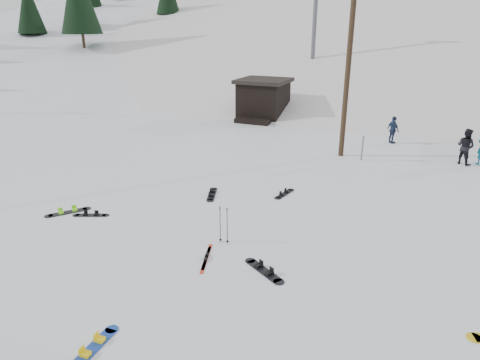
% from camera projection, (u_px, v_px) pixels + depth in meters
% --- Properties ---
extents(ground, '(200.00, 200.00, 0.00)m').
position_uv_depth(ground, '(146.00, 294.00, 10.76)').
color(ground, white).
rests_on(ground, ground).
extents(ski_slope, '(60.00, 85.24, 65.97)m').
position_uv_depth(ski_slope, '(378.00, 158.00, 62.00)').
color(ski_slope, white).
rests_on(ski_slope, ground).
extents(ridge_left, '(47.54, 95.03, 58.38)m').
position_uv_depth(ridge_left, '(144.00, 137.00, 69.47)').
color(ridge_left, white).
rests_on(ridge_left, ground).
extents(treeline_left, '(20.00, 64.00, 10.00)m').
position_uv_depth(treeline_left, '(115.00, 73.00, 58.05)').
color(treeline_left, black).
rests_on(treeline_left, ground).
extents(treeline_crest, '(50.00, 6.00, 10.00)m').
position_uv_depth(treeline_crest, '(406.00, 57.00, 84.39)').
color(treeline_crest, black).
rests_on(treeline_crest, ski_slope).
extents(utility_pole, '(2.00, 0.26, 9.00)m').
position_uv_depth(utility_pole, '(349.00, 61.00, 20.36)').
color(utility_pole, '#3A2819').
rests_on(utility_pole, ground).
extents(trail_sign, '(0.50, 0.09, 1.85)m').
position_uv_depth(trail_sign, '(364.00, 135.00, 20.75)').
color(trail_sign, '#595B60').
rests_on(trail_sign, ground).
extents(lift_hut, '(3.40, 4.10, 2.75)m').
position_uv_depth(lift_hut, '(263.00, 99.00, 30.13)').
color(lift_hut, black).
rests_on(lift_hut, ground).
extents(lift_tower_near, '(2.20, 0.36, 8.00)m').
position_uv_depth(lift_tower_near, '(316.00, 4.00, 35.26)').
color(lift_tower_near, '#595B60').
rests_on(lift_tower_near, ski_slope).
extents(hero_snowboard, '(0.35, 1.55, 0.11)m').
position_uv_depth(hero_snowboard, '(93.00, 348.00, 8.93)').
color(hero_snowboard, '#193FA6').
rests_on(hero_snowboard, ground).
extents(hero_skis, '(0.61, 1.58, 0.09)m').
position_uv_depth(hero_skis, '(206.00, 258.00, 12.36)').
color(hero_skis, red).
rests_on(hero_skis, ground).
extents(ski_poles, '(0.33, 0.09, 1.18)m').
position_uv_depth(ski_poles, '(224.00, 225.00, 13.08)').
color(ski_poles, black).
rests_on(ski_poles, ground).
extents(board_scatter_a, '(1.21, 0.67, 0.09)m').
position_uv_depth(board_scatter_a, '(91.00, 215.00, 15.11)').
color(board_scatter_a, black).
rests_on(board_scatter_a, ground).
extents(board_scatter_b, '(0.72, 1.44, 0.11)m').
position_uv_depth(board_scatter_b, '(212.00, 194.00, 16.93)').
color(board_scatter_b, black).
rests_on(board_scatter_b, ground).
extents(board_scatter_c, '(1.06, 1.35, 0.11)m').
position_uv_depth(board_scatter_c, '(68.00, 212.00, 15.34)').
color(board_scatter_c, black).
rests_on(board_scatter_c, ground).
extents(board_scatter_d, '(1.40, 0.96, 0.11)m').
position_uv_depth(board_scatter_d, '(264.00, 270.00, 11.72)').
color(board_scatter_d, black).
rests_on(board_scatter_d, ground).
extents(board_scatter_f, '(0.46, 1.34, 0.10)m').
position_uv_depth(board_scatter_f, '(284.00, 194.00, 16.99)').
color(board_scatter_f, black).
rests_on(board_scatter_f, ground).
extents(skier_dark, '(1.07, 1.01, 1.74)m').
position_uv_depth(skier_dark, '(466.00, 146.00, 20.38)').
color(skier_dark, black).
rests_on(skier_dark, ground).
extents(skier_navy, '(0.90, 0.90, 1.53)m').
position_uv_depth(skier_navy, '(393.00, 130.00, 23.96)').
color(skier_navy, '#1C2B47').
rests_on(skier_navy, ground).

